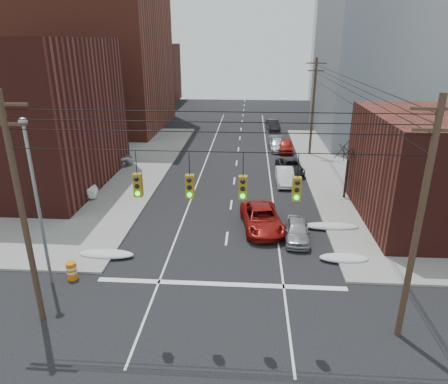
# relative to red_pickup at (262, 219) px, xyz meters

# --- Properties ---
(ground) EXTENTS (160.00, 160.00, 0.00)m
(ground) POSITION_rel_red_pickup_xyz_m (-2.42, -13.73, -0.79)
(ground) COLOR black
(ground) RESTS_ON ground
(building_brick_tall) EXTENTS (24.00, 20.00, 30.00)m
(building_brick_tall) POSITION_rel_red_pickup_xyz_m (-26.42, 34.27, 14.21)
(building_brick_tall) COLOR maroon
(building_brick_tall) RESTS_ON ground
(building_brick_far) EXTENTS (22.00, 18.00, 12.00)m
(building_brick_far) POSITION_rel_red_pickup_xyz_m (-28.42, 60.27, 5.21)
(building_brick_far) COLOR #461815
(building_brick_far) RESTS_ON ground
(building_office) EXTENTS (22.00, 20.00, 25.00)m
(building_office) POSITION_rel_red_pickup_xyz_m (19.58, 30.27, 11.71)
(building_office) COLOR gray
(building_office) RESTS_ON ground
(building_glass) EXTENTS (20.00, 18.00, 22.00)m
(building_glass) POSITION_rel_red_pickup_xyz_m (21.58, 56.27, 10.21)
(building_glass) COLOR gray
(building_glass) RESTS_ON ground
(utility_pole_left) EXTENTS (2.20, 0.28, 11.00)m
(utility_pole_left) POSITION_rel_red_pickup_xyz_m (-10.92, -10.73, 4.99)
(utility_pole_left) COLOR #473323
(utility_pole_left) RESTS_ON ground
(utility_pole_right) EXTENTS (2.20, 0.28, 11.00)m
(utility_pole_right) POSITION_rel_red_pickup_xyz_m (6.08, -10.73, 4.99)
(utility_pole_right) COLOR #473323
(utility_pole_right) RESTS_ON ground
(utility_pole_far) EXTENTS (2.20, 0.28, 11.00)m
(utility_pole_far) POSITION_rel_red_pickup_xyz_m (6.08, 20.27, 4.99)
(utility_pole_far) COLOR #473323
(utility_pole_far) RESTS_ON ground
(traffic_signals) EXTENTS (17.00, 0.42, 2.02)m
(traffic_signals) POSITION_rel_red_pickup_xyz_m (-2.32, -10.76, 6.37)
(traffic_signals) COLOR black
(traffic_signals) RESTS_ON ground
(street_light) EXTENTS (0.44, 0.44, 9.32)m
(street_light) POSITION_rel_red_pickup_xyz_m (-11.92, -7.73, 4.75)
(street_light) COLOR gray
(street_light) RESTS_ON ground
(bare_tree) EXTENTS (2.09, 2.20, 4.93)m
(bare_tree) POSITION_rel_red_pickup_xyz_m (7.17, 6.27, 1.53)
(bare_tree) COLOR black
(bare_tree) RESTS_ON ground
(snow_nw) EXTENTS (3.50, 1.08, 0.42)m
(snow_nw) POSITION_rel_red_pickup_xyz_m (-9.82, -4.73, -0.58)
(snow_nw) COLOR silver
(snow_nw) RESTS_ON ground
(snow_ne) EXTENTS (3.00, 1.08, 0.42)m
(snow_ne) POSITION_rel_red_pickup_xyz_m (4.98, -4.23, -0.58)
(snow_ne) COLOR silver
(snow_ne) RESTS_ON ground
(snow_east_far) EXTENTS (4.00, 1.08, 0.42)m
(snow_east_far) POSITION_rel_red_pickup_xyz_m (4.98, 0.27, -0.58)
(snow_east_far) COLOR silver
(snow_east_far) RESTS_ON ground
(red_pickup) EXTENTS (3.40, 6.02, 1.59)m
(red_pickup) POSITION_rel_red_pickup_xyz_m (0.00, 0.00, 0.00)
(red_pickup) COLOR maroon
(red_pickup) RESTS_ON ground
(parked_car_a) EXTENTS (1.87, 4.11, 1.37)m
(parked_car_a) POSITION_rel_red_pickup_xyz_m (2.38, -1.56, -0.11)
(parked_car_a) COLOR #A3A4A8
(parked_car_a) RESTS_ON ground
(parked_car_b) EXTENTS (1.62, 4.49, 1.47)m
(parked_car_b) POSITION_rel_red_pickup_xyz_m (2.38, 9.84, -0.06)
(parked_car_b) COLOR white
(parked_car_b) RESTS_ON ground
(parked_car_c) EXTENTS (2.89, 5.19, 1.37)m
(parked_car_c) POSITION_rel_red_pickup_xyz_m (3.15, 13.15, -0.11)
(parked_car_c) COLOR black
(parked_car_c) RESTS_ON ground
(parked_car_d) EXTENTS (2.18, 4.80, 1.36)m
(parked_car_d) POSITION_rel_red_pickup_xyz_m (2.38, 22.20, -0.11)
(parked_car_d) COLOR silver
(parked_car_d) RESTS_ON ground
(parked_car_e) EXTENTS (2.00, 4.48, 1.50)m
(parked_car_e) POSITION_rel_red_pickup_xyz_m (3.37, 21.48, -0.04)
(parked_car_e) COLOR maroon
(parked_car_e) RESTS_ON ground
(parked_car_f) EXTENTS (2.11, 4.83, 1.54)m
(parked_car_f) POSITION_rel_red_pickup_xyz_m (2.38, 33.80, -0.02)
(parked_car_f) COLOR black
(parked_car_f) RESTS_ON ground
(lot_car_a) EXTENTS (4.77, 2.50, 1.50)m
(lot_car_a) POSITION_rel_red_pickup_xyz_m (-16.17, 4.40, 0.11)
(lot_car_a) COLOR white
(lot_car_a) RESTS_ON sidewalk_nw
(lot_car_b) EXTENTS (5.96, 4.54, 1.50)m
(lot_car_b) POSITION_rel_red_pickup_xyz_m (-16.06, 13.79, 0.11)
(lot_car_b) COLOR #B7B7BC
(lot_car_b) RESTS_ON sidewalk_nw
(lot_car_c) EXTENTS (5.65, 3.22, 1.54)m
(lot_car_c) POSITION_rel_red_pickup_xyz_m (-22.31, 9.20, 0.13)
(lot_car_c) COLOR black
(lot_car_c) RESTS_ON sidewalk_nw
(lot_car_d) EXTENTS (4.50, 2.17, 1.48)m
(lot_car_d) POSITION_rel_red_pickup_xyz_m (-21.69, 11.58, 0.10)
(lot_car_d) COLOR #A7A7AB
(lot_car_d) RESTS_ON sidewalk_nw
(construction_barrel) EXTENTS (0.73, 0.73, 1.03)m
(construction_barrel) POSITION_rel_red_pickup_xyz_m (-10.92, -7.23, -0.26)
(construction_barrel) COLOR orange
(construction_barrel) RESTS_ON ground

